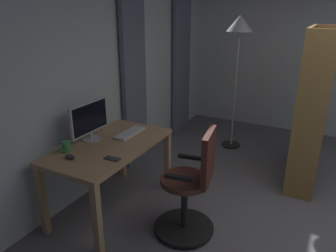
# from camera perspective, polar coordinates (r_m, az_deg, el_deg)

# --- Properties ---
(back_room_partition) EXTENTS (5.78, 0.10, 2.64)m
(back_room_partition) POSITION_cam_1_polar(r_m,az_deg,el_deg) (3.63, -13.07, 9.40)
(back_room_partition) COLOR silver
(back_room_partition) RESTS_ON ground
(curtain_left_panel) EXTENTS (0.53, 0.06, 2.33)m
(curtain_left_panel) POSITION_cam_1_polar(r_m,az_deg,el_deg) (5.25, 2.43, 11.44)
(curtain_left_panel) COLOR slate
(curtain_left_panel) RESTS_ON ground
(curtain_right_panel) EXTENTS (0.47, 0.06, 2.33)m
(curtain_right_panel) POSITION_cam_1_polar(r_m,az_deg,el_deg) (4.06, -6.10, 8.73)
(curtain_right_panel) COLOR slate
(curtain_right_panel) RESTS_ON ground
(desk) EXTENTS (1.30, 0.71, 0.73)m
(desk) POSITION_cam_1_polar(r_m,az_deg,el_deg) (3.20, -10.28, -4.80)
(desk) COLOR tan
(desk) RESTS_ON ground
(office_chair) EXTENTS (0.56, 0.56, 1.02)m
(office_chair) POSITION_cam_1_polar(r_m,az_deg,el_deg) (2.89, 4.22, -10.86)
(office_chair) COLOR black
(office_chair) RESTS_ON ground
(computer_monitor) EXTENTS (0.51, 0.18, 0.39)m
(computer_monitor) POSITION_cam_1_polar(r_m,az_deg,el_deg) (3.23, -13.86, 1.22)
(computer_monitor) COLOR #B7BCC1
(computer_monitor) RESTS_ON desk
(computer_keyboard) EXTENTS (0.40, 0.13, 0.02)m
(computer_keyboard) POSITION_cam_1_polar(r_m,az_deg,el_deg) (3.37, -6.83, -1.24)
(computer_keyboard) COLOR silver
(computer_keyboard) RESTS_ON desk
(computer_mouse) EXTENTS (0.06, 0.10, 0.04)m
(computer_mouse) POSITION_cam_1_polar(r_m,az_deg,el_deg) (2.94, -17.11, -5.28)
(computer_mouse) COLOR #333338
(computer_mouse) RESTS_ON desk
(cell_phone_face_up) EXTENTS (0.08, 0.15, 0.01)m
(cell_phone_face_up) POSITION_cam_1_polar(r_m,az_deg,el_deg) (2.85, -9.91, -5.76)
(cell_phone_face_up) COLOR #333338
(cell_phone_face_up) RESTS_ON desk
(mug_tea) EXTENTS (0.13, 0.08, 0.10)m
(mug_tea) POSITION_cam_1_polar(r_m,az_deg,el_deg) (3.07, -17.82, -3.55)
(mug_tea) COLOR #3D9951
(mug_tea) RESTS_ON desk
(bookshelf) EXTENTS (0.96, 0.30, 1.80)m
(bookshelf) POSITION_cam_1_polar(r_m,az_deg,el_deg) (3.96, 23.65, 2.88)
(bookshelf) COLOR olive
(bookshelf) RESTS_ON ground
(floor_lamp) EXTENTS (0.36, 0.36, 1.89)m
(floor_lamp) POSITION_cam_1_polar(r_m,az_deg,el_deg) (4.59, 12.59, 15.55)
(floor_lamp) COLOR black
(floor_lamp) RESTS_ON ground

